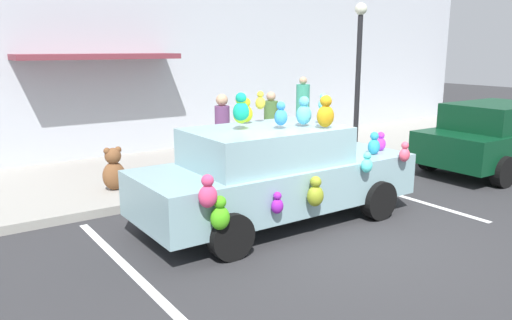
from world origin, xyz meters
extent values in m
plane|color=#2D2D30|center=(0.00, 0.00, 0.00)|extent=(60.00, 60.00, 0.00)
cube|color=gray|center=(0.00, 5.00, 0.07)|extent=(24.00, 4.00, 0.15)
cube|color=#B2B7C1|center=(0.00, 7.15, 3.20)|extent=(24.00, 0.30, 6.40)
cube|color=brown|center=(-1.37, 6.60, 2.55)|extent=(3.60, 1.10, 0.12)
cube|color=silver|center=(2.44, 1.00, 0.00)|extent=(0.12, 3.60, 0.01)
cube|color=silver|center=(-2.99, 1.00, 0.00)|extent=(0.12, 3.60, 0.01)
cube|color=#83A8AF|center=(-0.33, 1.23, 0.64)|extent=(4.57, 1.73, 0.68)
cube|color=#83A8AF|center=(-0.56, 1.23, 1.26)|extent=(2.38, 1.53, 0.56)
cylinder|color=black|center=(1.09, 2.09, 0.32)|extent=(0.64, 0.22, 0.64)
cylinder|color=black|center=(1.09, 0.36, 0.32)|extent=(0.64, 0.22, 0.64)
cylinder|color=black|center=(-1.75, 2.09, 0.32)|extent=(0.64, 0.22, 0.64)
cylinder|color=black|center=(-1.75, 0.36, 0.32)|extent=(0.64, 0.22, 0.64)
ellipsoid|color=#55D9D7|center=(0.39, 1.00, 1.86)|extent=(0.16, 0.13, 0.18)
sphere|color=#55D9D7|center=(0.39, 1.00, 1.99)|extent=(0.10, 0.10, 0.10)
ellipsoid|color=#C0D01A|center=(-0.57, 1.77, 1.70)|extent=(0.23, 0.19, 0.27)
sphere|color=#C0D01A|center=(-0.57, 1.77, 1.89)|extent=(0.15, 0.15, 0.15)
ellipsoid|color=#EC4E69|center=(1.56, 0.28, 1.03)|extent=(0.19, 0.16, 0.23)
sphere|color=#EC4E69|center=(1.56, 0.28, 1.19)|extent=(0.12, 0.12, 0.12)
ellipsoid|color=#47B01A|center=(-1.97, 0.25, 0.64)|extent=(0.26, 0.21, 0.31)
sphere|color=#47B01A|center=(-1.97, 0.25, 0.86)|extent=(0.17, 0.17, 0.17)
ellipsoid|color=#BD2FD6|center=(1.68, 0.91, 1.10)|extent=(0.19, 0.16, 0.23)
sphere|color=#BD2FD6|center=(1.68, 0.91, 1.26)|extent=(0.12, 0.12, 0.12)
ellipsoid|color=#E04071|center=(-2.13, 0.26, 0.96)|extent=(0.25, 0.20, 0.29)
sphere|color=#E04071|center=(-2.13, 0.26, 1.16)|extent=(0.16, 0.16, 0.16)
ellipsoid|color=#2990D5|center=(0.75, 1.40, 1.10)|extent=(0.20, 0.16, 0.23)
sphere|color=#2990D5|center=(0.75, 1.40, 1.26)|extent=(0.13, 0.13, 0.13)
ellipsoid|color=#C4EE27|center=(-0.99, 1.27, 1.79)|extent=(0.25, 0.21, 0.30)
sphere|color=#C4EE27|center=(-0.99, 1.27, 2.00)|extent=(0.16, 0.16, 0.16)
ellipsoid|color=#13A980|center=(-1.00, 1.25, 1.82)|extent=(0.25, 0.21, 0.30)
sphere|color=#13A980|center=(-1.00, 1.25, 2.02)|extent=(0.16, 0.16, 0.16)
ellipsoid|color=gold|center=(-0.31, 1.73, 1.87)|extent=(0.17, 0.14, 0.20)
sphere|color=gold|center=(-0.31, 1.73, 2.01)|extent=(0.11, 0.11, 0.11)
ellipsoid|color=#53EDE7|center=(0.68, 0.28, 0.97)|extent=(0.19, 0.16, 0.23)
sphere|color=#53EDE7|center=(0.68, 0.28, 1.12)|extent=(0.12, 0.12, 0.12)
ellipsoid|color=#DA1741|center=(-1.29, 1.63, 1.08)|extent=(0.16, 0.13, 0.19)
sphere|color=#DA1741|center=(-1.29, 1.63, 1.21)|extent=(0.10, 0.10, 0.10)
ellipsoid|color=olive|center=(-0.38, 0.25, 0.67)|extent=(0.26, 0.21, 0.31)
sphere|color=olive|center=(-0.38, 0.25, 0.88)|extent=(0.17, 0.17, 0.17)
ellipsoid|color=purple|center=(-1.04, 0.29, 0.62)|extent=(0.18, 0.15, 0.21)
sphere|color=purple|center=(-1.04, 0.29, 0.77)|extent=(0.12, 0.12, 0.12)
ellipsoid|color=#3387CE|center=(-0.43, 1.02, 1.72)|extent=(0.21, 0.17, 0.25)
sphere|color=#3387CE|center=(-0.43, 1.02, 1.89)|extent=(0.13, 0.13, 0.13)
ellipsoid|color=#4FABCB|center=(0.01, 1.01, 1.72)|extent=(0.26, 0.21, 0.30)
sphere|color=#4FABCB|center=(0.01, 1.01, 1.93)|extent=(0.16, 0.16, 0.16)
ellipsoid|color=#BC8613|center=(0.17, 0.69, 1.73)|extent=(0.28, 0.23, 0.34)
sphere|color=#BC8613|center=(0.17, 0.69, 1.96)|extent=(0.18, 0.18, 0.18)
ellipsoid|color=#2A96BD|center=(1.34, 0.75, 1.12)|extent=(0.22, 0.18, 0.26)
sphere|color=#2A96BD|center=(1.34, 0.75, 1.30)|extent=(0.14, 0.14, 0.14)
cube|color=#0A381E|center=(5.88, 1.14, 0.64)|extent=(4.09, 1.74, 0.68)
cube|color=#0A381E|center=(5.68, 1.14, 1.26)|extent=(2.13, 1.53, 0.56)
cylinder|color=black|center=(7.15, 2.02, 0.32)|extent=(0.64, 0.22, 0.64)
cylinder|color=black|center=(4.61, 2.02, 0.32)|extent=(0.64, 0.22, 0.64)
cylinder|color=black|center=(4.61, 0.27, 0.32)|extent=(0.64, 0.22, 0.64)
ellipsoid|color=brown|center=(-2.04, 3.99, 0.42)|extent=(0.43, 0.35, 0.53)
sphere|color=brown|center=(-2.04, 3.99, 0.79)|extent=(0.30, 0.30, 0.30)
sphere|color=brown|center=(-2.15, 3.99, 0.90)|extent=(0.12, 0.12, 0.12)
sphere|color=brown|center=(-1.94, 3.99, 0.90)|extent=(0.12, 0.12, 0.12)
cylinder|color=black|center=(3.72, 3.50, 1.81)|extent=(0.12, 0.12, 3.31)
sphere|color=#EAEACC|center=(3.72, 3.50, 3.60)|extent=(0.28, 0.28, 0.28)
cylinder|color=#4C7639|center=(1.51, 3.93, 0.88)|extent=(0.30, 0.30, 1.45)
sphere|color=tan|center=(1.51, 3.93, 1.71)|extent=(0.21, 0.21, 0.21)
cylinder|color=#6B3D6C|center=(0.22, 3.85, 0.87)|extent=(0.30, 0.30, 1.44)
sphere|color=tan|center=(0.22, 3.85, 1.71)|extent=(0.24, 0.24, 0.24)
cylinder|color=teal|center=(3.64, 5.40, 0.97)|extent=(0.36, 0.36, 1.64)
sphere|color=tan|center=(3.64, 5.40, 1.89)|extent=(0.21, 0.21, 0.21)
camera|label=1|loc=(-5.03, -5.00, 2.75)|focal=35.50mm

